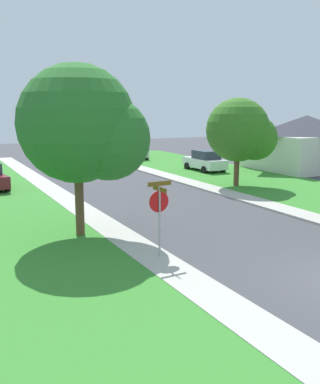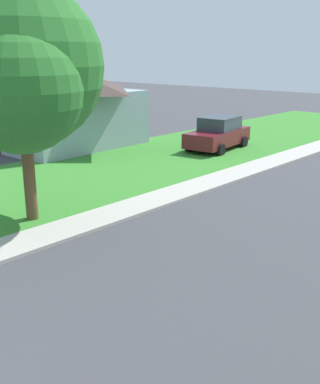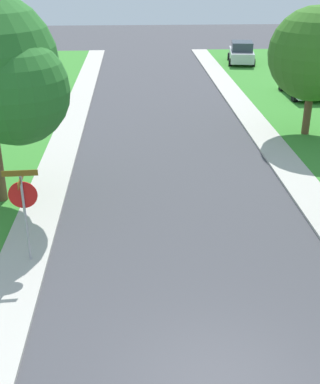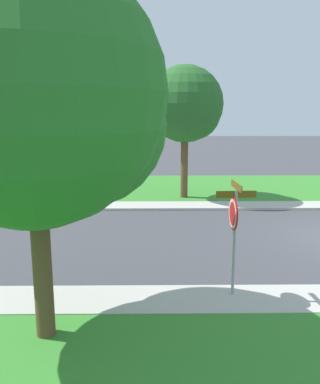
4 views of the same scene
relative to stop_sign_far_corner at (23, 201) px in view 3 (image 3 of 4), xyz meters
name	(u,v)px [view 3 (image 3 of 4)]	position (x,y,z in m)	size (l,w,h in m)	color
sidewalk_east	(283,160)	(9.18, 7.20, -1.84)	(1.40, 56.00, 0.10)	#B7B2A8
sidewalk_west	(57,164)	(-0.22, 7.20, -1.84)	(1.40, 56.00, 0.10)	#B7B2A8
stop_sign_far_corner	(23,201)	(0.00, 0.00, 0.00)	(0.92, 0.92, 2.77)	#9E9EA3
car_maroon_across_road	(13,90)	(-3.92, 16.76, -1.01)	(2.47, 4.51, 1.76)	maroon
car_white_driveway_right	(304,83)	(13.33, 17.70, -1.01)	(2.05, 4.31, 1.76)	white
car_silver_behind_trees	(241,53)	(11.72, 28.49, -1.01)	(2.50, 4.52, 1.76)	silver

